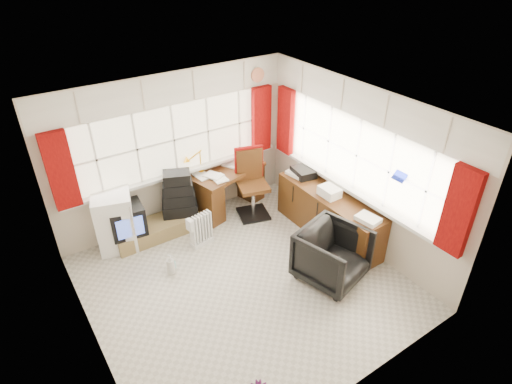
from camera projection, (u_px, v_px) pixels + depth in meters
ground at (244, 283)px, 6.01m from camera, size 4.00×4.00×0.00m
room_walls at (242, 193)px, 5.22m from camera, size 4.00×4.00×4.00m
window_back at (178, 169)px, 6.88m from camera, size 3.70×0.12×3.60m
window_right at (351, 186)px, 6.44m from camera, size 0.12×3.70×3.60m
curtains at (261, 150)px, 6.34m from camera, size 3.83×3.83×1.15m
overhead_cabinets at (263, 96)px, 5.99m from camera, size 3.98×3.98×0.48m
desk at (228, 186)px, 7.46m from camera, size 1.42×0.94×0.79m
desk_lamp at (200, 156)px, 7.06m from camera, size 0.18×0.16×0.42m
task_chair at (251, 180)px, 7.22m from camera, size 0.62×0.65×1.20m
office_chair at (332, 255)px, 5.91m from camera, size 1.04×1.06×0.79m
radiator at (201, 232)px, 6.65m from camera, size 0.39×0.21×0.55m
credenza at (328, 215)px, 6.77m from camera, size 0.50×2.00×0.85m
file_tray at (304, 172)px, 7.07m from camera, size 0.36×0.44×0.13m
tv_bench at (158, 228)px, 6.90m from camera, size 1.40×0.50×0.25m
crt_tv at (127, 219)px, 6.49m from camera, size 0.57×0.54×0.47m
hifi_stack at (179, 195)px, 6.87m from camera, size 0.65×0.54×0.76m
mini_fridge at (115, 221)px, 6.48m from camera, size 0.69×0.69×0.94m
spray_bottle_a at (170, 264)px, 6.10m from camera, size 0.18×0.18×0.33m
spray_bottle_b at (173, 264)px, 6.22m from camera, size 0.11×0.11×0.17m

